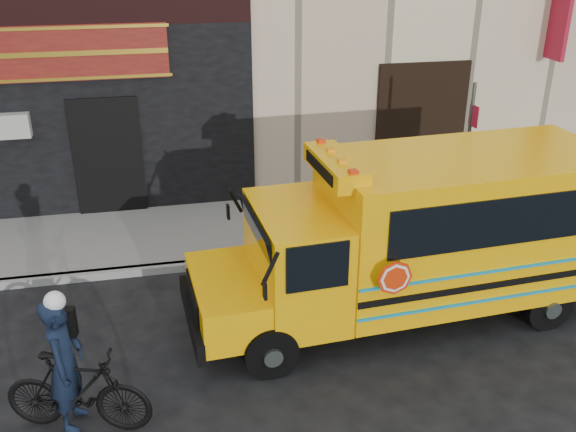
# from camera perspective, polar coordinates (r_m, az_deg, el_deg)

# --- Properties ---
(ground) EXTENTS (120.00, 120.00, 0.00)m
(ground) POSITION_cam_1_polar(r_m,az_deg,el_deg) (10.43, 1.86, -10.64)
(ground) COLOR black
(ground) RESTS_ON ground
(curb) EXTENTS (40.00, 0.20, 0.15)m
(curb) POSITION_cam_1_polar(r_m,az_deg,el_deg) (12.56, -0.90, -3.66)
(curb) COLOR gray
(curb) RESTS_ON ground
(sidewalk) EXTENTS (40.00, 3.00, 0.15)m
(sidewalk) POSITION_cam_1_polar(r_m,az_deg,el_deg) (13.88, -2.07, -0.79)
(sidewalk) COLOR slate
(sidewalk) RESTS_ON ground
(school_bus) EXTENTS (7.02, 2.70, 2.92)m
(school_bus) POSITION_cam_1_polar(r_m,az_deg,el_deg) (10.53, 12.19, -1.36)
(school_bus) COLOR black
(school_bus) RESTS_ON ground
(sign_pole) EXTENTS (0.07, 0.29, 3.31)m
(sign_pole) POSITION_cam_1_polar(r_m,az_deg,el_deg) (13.10, 15.58, 4.96)
(sign_pole) COLOR #48514C
(sign_pole) RESTS_ON ground
(bicycle) EXTENTS (2.00, 1.08, 1.16)m
(bicycle) POSITION_cam_1_polar(r_m,az_deg,el_deg) (8.88, -18.21, -14.63)
(bicycle) COLOR black
(bicycle) RESTS_ON ground
(cyclist) EXTENTS (0.55, 0.74, 1.86)m
(cyclist) POSITION_cam_1_polar(r_m,az_deg,el_deg) (8.74, -19.12, -12.55)
(cyclist) COLOR black
(cyclist) RESTS_ON ground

